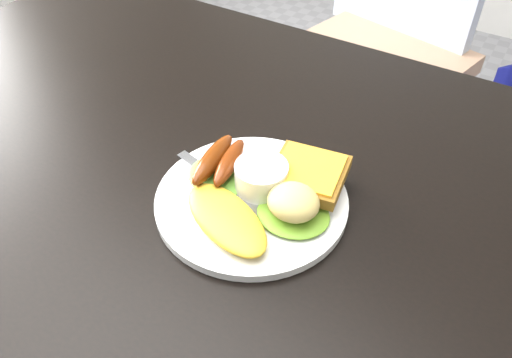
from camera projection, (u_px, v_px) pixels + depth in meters
The scene contains 13 objects.
dining_table at pixel (190, 168), 0.67m from camera, with size 1.20×0.80×0.04m, color black.
dining_chair at pixel (369, 64), 1.42m from camera, with size 0.46×0.46×0.05m, color tan.
plate at pixel (252, 200), 0.59m from camera, with size 0.23×0.23×0.01m, color white.
lettuce_left at pixel (220, 175), 0.60m from camera, with size 0.08×0.07×0.01m, color #569525.
lettuce_right at pixel (293, 214), 0.56m from camera, with size 0.08×0.07×0.01m, color #4F8C1B.
omelette at pixel (226, 218), 0.55m from camera, with size 0.13×0.06×0.02m, color yellow.
sausage_a at pixel (213, 159), 0.60m from camera, with size 0.02×0.10×0.02m, color brown.
sausage_b at pixel (229, 162), 0.60m from camera, with size 0.02×0.09×0.02m, color #672902.
ramekin at pixel (261, 178), 0.58m from camera, with size 0.06×0.06×0.04m, color white.
toast_a at pixel (293, 175), 0.60m from camera, with size 0.07×0.07×0.01m, color brown.
toast_b at pixel (308, 174), 0.58m from camera, with size 0.08×0.08×0.01m, color #925D1E.
potato_salad at pixel (293, 202), 0.54m from camera, with size 0.06×0.06×0.03m, color beige.
fork at pixel (223, 184), 0.60m from camera, with size 0.16×0.01×0.00m, color #ADAFB7.
Camera 1 is at (0.34, -0.38, 1.17)m, focal length 35.00 mm.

